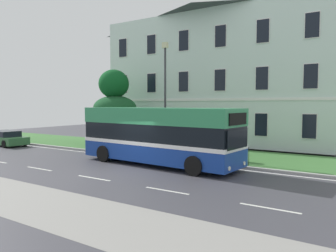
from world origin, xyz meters
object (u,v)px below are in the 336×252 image
object	(u,v)px
single_decker_bus	(159,135)
street_lamp_post	(165,91)
evergreen_tree	(116,116)
litter_bin	(235,151)
georgian_townhouse	(222,71)
parked_hatchback_00	(6,138)

from	to	relation	value
single_decker_bus	street_lamp_post	world-z (taller)	street_lamp_post
evergreen_tree	street_lamp_post	size ratio (longest dim) A/B	0.84
street_lamp_post	litter_bin	size ratio (longest dim) A/B	6.10
street_lamp_post	litter_bin	distance (m)	5.96
evergreen_tree	georgian_townhouse	bearing A→B (deg)	48.30
georgian_townhouse	evergreen_tree	xyz separation A→B (m)	(-6.25, -7.02, -3.90)
georgian_townhouse	parked_hatchback_00	world-z (taller)	georgian_townhouse
evergreen_tree	parked_hatchback_00	world-z (taller)	evergreen_tree
parked_hatchback_00	street_lamp_post	xyz separation A→B (m)	(13.87, 2.59, 3.64)
parked_hatchback_00	litter_bin	distance (m)	18.86
parked_hatchback_00	litter_bin	world-z (taller)	litter_bin
evergreen_tree	parked_hatchback_00	bearing A→B (deg)	-146.64
street_lamp_post	parked_hatchback_00	bearing A→B (deg)	-169.43
litter_bin	street_lamp_post	bearing A→B (deg)	179.69
georgian_townhouse	litter_bin	world-z (taller)	georgian_townhouse
georgian_townhouse	street_lamp_post	distance (m)	9.61
georgian_townhouse	litter_bin	xyz separation A→B (m)	(4.91, -9.41, -5.59)
single_decker_bus	litter_bin	world-z (taller)	single_decker_bus
parked_hatchback_00	litter_bin	bearing A→B (deg)	13.04
parked_hatchback_00	georgian_townhouse	bearing A→B (deg)	46.23
evergreen_tree	single_decker_bus	world-z (taller)	evergreen_tree
single_decker_bus	georgian_townhouse	bearing A→B (deg)	101.24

